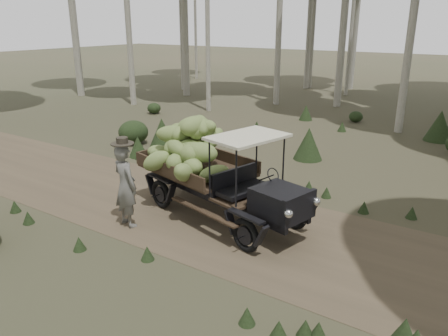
% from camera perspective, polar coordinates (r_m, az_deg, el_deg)
% --- Properties ---
extents(ground, '(120.00, 120.00, 0.00)m').
position_cam_1_polar(ground, '(10.54, -2.73, -6.21)').
color(ground, '#473D2B').
rests_on(ground, ground).
extents(dirt_track, '(70.00, 4.00, 0.01)m').
position_cam_1_polar(dirt_track, '(10.54, -2.74, -6.19)').
color(dirt_track, brown).
rests_on(dirt_track, ground).
extents(banana_truck, '(4.90, 2.69, 2.38)m').
position_cam_1_polar(banana_truck, '(10.33, -3.08, 1.56)').
color(banana_truck, black).
rests_on(banana_truck, ground).
extents(farmer, '(0.78, 0.61, 2.06)m').
position_cam_1_polar(farmer, '(9.94, -12.74, -2.15)').
color(farmer, '#62605A').
rests_on(farmer, ground).
extents(undergrowth, '(22.71, 24.56, 1.39)m').
position_cam_1_polar(undergrowth, '(9.43, 6.00, -5.87)').
color(undergrowth, '#233319').
rests_on(undergrowth, ground).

